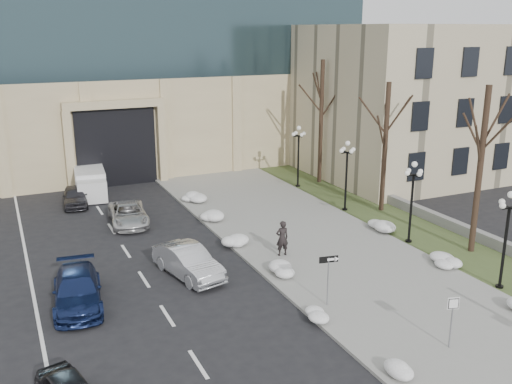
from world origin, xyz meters
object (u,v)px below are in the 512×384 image
pedestrian (282,238)px  lamppost_c (347,166)px  one_way_sign (332,265)px  car_d (128,214)px  car_b (188,262)px  car_e (75,196)px  car_c (77,290)px  lamppost_b (412,191)px  lamppost_d (298,148)px  box_truck (90,182)px  lamppost_a (507,227)px  keep_sign (452,312)px

pedestrian → lamppost_c: bearing=-140.5°
one_way_sign → car_d: bearing=120.9°
car_b → car_e: car_b is taller
car_d → pedestrian: 10.74m
car_c → lamppost_b: size_ratio=1.04×
lamppost_d → box_truck: bearing=162.1°
car_e → pedestrian: pedestrian is taller
one_way_sign → pedestrian: bearing=93.8°
lamppost_a → lamppost_c: (0.00, 13.00, 0.00)m
box_truck → lamppost_d: lamppost_d is taller
car_e → lamppost_a: size_ratio=0.82×
lamppost_c → lamppost_d: (0.00, 6.50, 0.00)m
car_c → keep_sign: bearing=-31.3°
lamppost_a → lamppost_b: (0.00, 6.50, 0.00)m
one_way_sign → car_b: bearing=139.1°
car_b → car_d: size_ratio=0.98×
car_b → lamppost_c: (12.70, 5.50, 2.31)m
car_d → lamppost_d: bearing=18.9°
one_way_sign → lamppost_d: lamppost_d is taller
one_way_sign → keep_sign: 5.34m
car_b → car_d: 9.01m
car_c → car_b: bearing=16.9°
keep_sign → lamppost_d: (5.88, 22.55, 1.47)m
car_e → one_way_sign: (7.97, -20.04, 1.31)m
car_c → lamppost_a: (18.06, -6.56, 2.35)m
car_c → lamppost_a: lamppost_a is taller
car_d → lamppost_b: 17.05m
car_b → car_e: bearing=90.4°
car_b → car_d: car_b is taller
one_way_sign → lamppost_c: size_ratio=0.50×
car_e → lamppost_b: size_ratio=0.82×
car_e → one_way_sign: bearing=-61.6°
pedestrian → keep_sign: keep_sign is taller
car_e → keep_sign: (10.20, -24.87, 0.93)m
car_d → car_c: bearing=-107.8°
pedestrian → box_truck: bearing=-62.4°
keep_sign → lamppost_a: lamppost_a is taller
box_truck → keep_sign: keep_sign is taller
one_way_sign → lamppost_c: 13.88m
car_c → one_way_sign: one_way_sign is taller
lamppost_a → lamppost_d: (0.00, 19.50, 0.00)m
car_e → box_truck: box_truck is taller
car_d → pedestrian: size_ratio=2.45×
car_d → one_way_sign: bearing=-63.1°
lamppost_a → lamppost_d: size_ratio=1.00×
car_b → car_d: (-0.93, 8.96, -0.11)m
car_b → box_truck: box_truck is taller
car_b → box_truck: 16.85m
car_e → pedestrian: 16.57m
lamppost_d → lamppost_c: bearing=-90.0°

